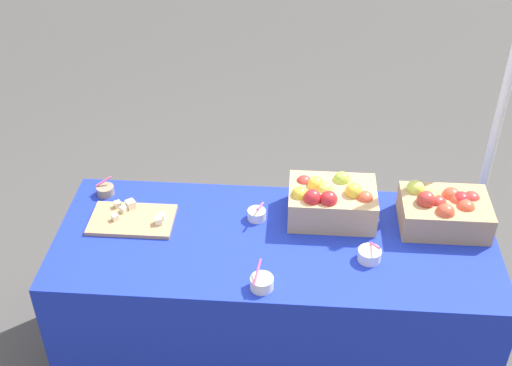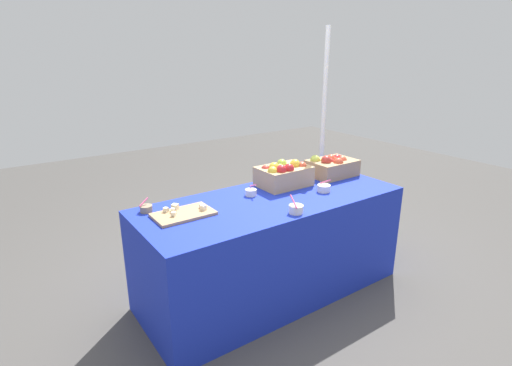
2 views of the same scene
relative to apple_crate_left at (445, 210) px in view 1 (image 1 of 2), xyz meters
name	(u,v)px [view 1 (image 1 of 2)]	position (x,y,z in m)	size (l,w,h in m)	color
ground_plane	(273,353)	(-0.73, -0.15, -0.82)	(10.00, 10.00, 0.00)	#474442
table	(274,300)	(-0.73, -0.15, -0.45)	(1.90, 0.76, 0.74)	#192DB7
apple_crate_left	(445,210)	(0.00, 0.00, 0.00)	(0.38, 0.27, 0.19)	tan
apple_crate_middle	(332,200)	(-0.49, 0.02, 0.01)	(0.38, 0.27, 0.20)	tan
cutting_board_front	(133,219)	(-1.37, -0.08, -0.07)	(0.37, 0.23, 0.06)	tan
sample_bowl_near	(105,190)	(-1.54, 0.11, -0.06)	(0.08, 0.08, 0.08)	gray
sample_bowl_mid	(257,214)	(-0.82, -0.02, -0.06)	(0.08, 0.10, 0.10)	silver
sample_bowl_far	(369,255)	(-0.34, -0.26, -0.06)	(0.10, 0.10, 0.10)	silver
sample_bowl_extra	(262,283)	(-0.77, -0.45, -0.05)	(0.09, 0.10, 0.11)	silver
tent_pole	(495,136)	(0.27, 0.40, 0.14)	(0.04, 0.04, 1.93)	white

